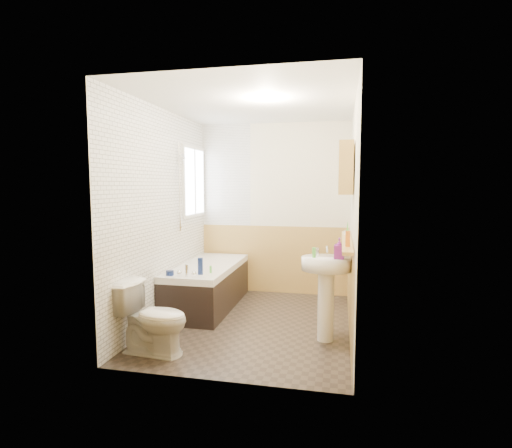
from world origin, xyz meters
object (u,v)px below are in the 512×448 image
object	(u,v)px
toilet	(153,318)
pine_shelf	(347,241)
sink	(326,281)
medicine_cabinet	(346,169)
bathtub	(208,284)

from	to	relation	value
toilet	pine_shelf	world-z (taller)	pine_shelf
sink	pine_shelf	distance (m)	0.46
pine_shelf	medicine_cabinet	size ratio (longest dim) A/B	2.61
medicine_cabinet	pine_shelf	bearing A→B (deg)	-76.83
sink	bathtub	bearing A→B (deg)	144.87
pine_shelf	medicine_cabinet	xyz separation A→B (m)	(-0.03, 0.12, 0.75)
toilet	medicine_cabinet	size ratio (longest dim) A/B	1.18
bathtub	medicine_cabinet	xyz separation A→B (m)	(1.74, -0.62, 1.48)
toilet	pine_shelf	bearing A→B (deg)	-61.10
pine_shelf	sink	bearing A→B (deg)	-152.20
bathtub	sink	distance (m)	1.81
sink	medicine_cabinet	bearing A→B (deg)	45.79
medicine_cabinet	bathtub	bearing A→B (deg)	160.28
toilet	medicine_cabinet	xyz separation A→B (m)	(1.77, 0.89, 1.44)
bathtub	toilet	xyz separation A→B (m)	(-0.03, -1.51, 0.05)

